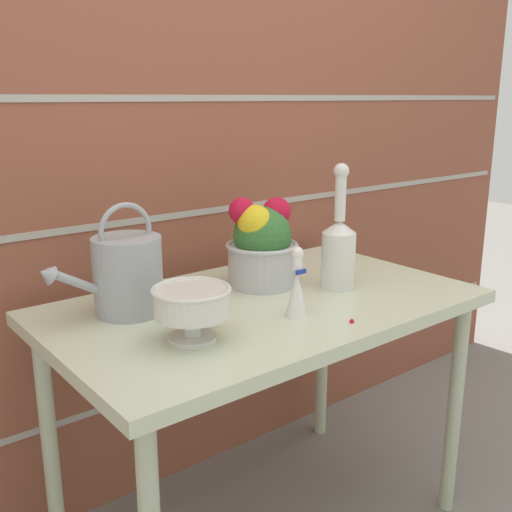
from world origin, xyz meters
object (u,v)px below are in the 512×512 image
at_px(flower_planter, 262,244).
at_px(figurine_vase, 297,288).
at_px(watering_can, 127,273).
at_px(glass_decanter, 339,248).
at_px(crystal_pedestal_bowl, 192,304).

xyz_separation_m(flower_planter, figurine_vase, (-0.09, -0.26, -0.05)).
xyz_separation_m(watering_can, glass_decanter, (0.58, -0.19, 0.01)).
height_order(watering_can, figurine_vase, watering_can).
xyz_separation_m(watering_can, crystal_pedestal_bowl, (0.03, -0.26, -0.02)).
bearing_deg(crystal_pedestal_bowl, watering_can, 96.83).
bearing_deg(glass_decanter, figurine_vase, -158.50).
bearing_deg(crystal_pedestal_bowl, flower_planter, 30.44).
xyz_separation_m(watering_can, flower_planter, (0.42, -0.03, 0.02)).
bearing_deg(crystal_pedestal_bowl, figurine_vase, -5.84).
relative_size(flower_planter, figurine_vase, 1.45).
bearing_deg(watering_can, crystal_pedestal_bowl, -83.17).
height_order(crystal_pedestal_bowl, flower_planter, flower_planter).
height_order(glass_decanter, figurine_vase, glass_decanter).
distance_m(watering_can, figurine_vase, 0.44).
relative_size(crystal_pedestal_bowl, glass_decanter, 0.50).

